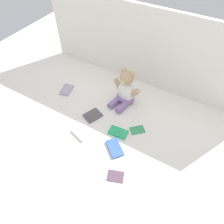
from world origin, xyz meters
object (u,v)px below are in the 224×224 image
(book_case_2, at_px, (93,115))
(book_case_6, at_px, (118,132))
(book_case_4, at_px, (137,130))
(book_case_0, at_px, (116,176))
(book_case_5, at_px, (115,148))
(teddy_bear, at_px, (126,91))
(book_case_1, at_px, (81,133))
(book_case_3, at_px, (67,90))

(book_case_2, bearing_deg, book_case_6, -167.40)
(book_case_4, xyz_separation_m, book_case_6, (-0.11, -0.09, 0.00))
(book_case_2, relative_size, book_case_4, 1.24)
(book_case_0, xyz_separation_m, book_case_5, (-0.10, 0.16, 0.00))
(book_case_2, bearing_deg, book_case_5, 172.39)
(book_case_0, relative_size, book_case_5, 0.69)
(book_case_5, distance_m, book_case_6, 0.13)
(teddy_bear, xyz_separation_m, book_case_1, (-0.11, -0.43, -0.10))
(book_case_0, xyz_separation_m, book_case_4, (-0.04, 0.37, 0.00))
(book_case_5, bearing_deg, book_case_0, -109.94)
(book_case_3, height_order, book_case_4, book_case_3)
(book_case_4, height_order, book_case_5, book_case_5)
(book_case_1, distance_m, book_case_4, 0.39)
(book_case_1, bearing_deg, book_case_4, 140.66)
(book_case_3, bearing_deg, book_case_2, 145.53)
(book_case_2, relative_size, book_case_3, 0.98)
(teddy_bear, distance_m, book_case_0, 0.64)
(book_case_6, bearing_deg, book_case_4, -54.81)
(teddy_bear, xyz_separation_m, book_case_5, (0.15, -0.42, -0.10))
(book_case_0, distance_m, book_case_1, 0.39)
(book_case_2, bearing_deg, book_case_0, 161.67)
(book_case_3, bearing_deg, book_case_1, 126.01)
(book_case_1, distance_m, book_case_6, 0.26)
(book_case_0, height_order, book_case_2, book_case_2)
(teddy_bear, relative_size, book_case_3, 2.32)
(book_case_2, distance_m, book_case_6, 0.24)
(book_case_2, height_order, book_case_4, book_case_2)
(book_case_1, bearing_deg, book_case_2, -157.05)
(teddy_bear, bearing_deg, book_case_2, -107.19)
(teddy_bear, distance_m, book_case_5, 0.46)
(book_case_0, xyz_separation_m, book_case_2, (-0.38, 0.32, 0.00))
(teddy_bear, height_order, book_case_3, teddy_bear)
(teddy_bear, distance_m, book_case_3, 0.50)
(teddy_bear, bearing_deg, book_case_4, -35.53)
(teddy_bear, height_order, book_case_4, teddy_bear)
(teddy_bear, height_order, book_case_1, teddy_bear)
(book_case_6, bearing_deg, book_case_1, 116.35)
(book_case_4, relative_size, book_case_6, 0.78)
(book_case_2, distance_m, book_case_4, 0.35)
(book_case_0, relative_size, book_case_1, 0.75)
(book_case_3, distance_m, book_case_5, 0.68)
(book_case_1, height_order, book_case_6, same)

